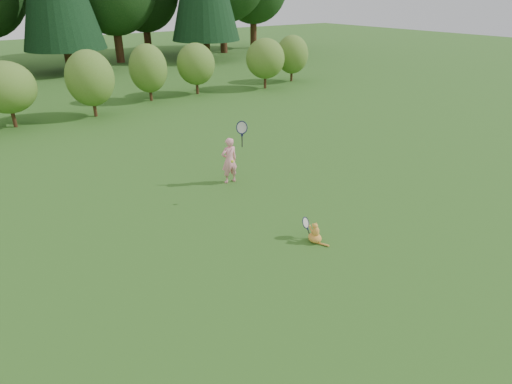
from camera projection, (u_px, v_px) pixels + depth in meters
ground at (270, 236)px, 9.40m from camera, size 100.00×100.00×0.00m
shrub_row at (87, 80)px, 18.35m from camera, size 28.00×3.00×2.80m
child at (230, 159)px, 11.75m from camera, size 0.76×0.51×1.94m
cat at (315, 232)px, 9.08m from camera, size 0.33×0.66×0.60m
tennis_ball at (232, 161)px, 10.48m from camera, size 0.08×0.08×0.08m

